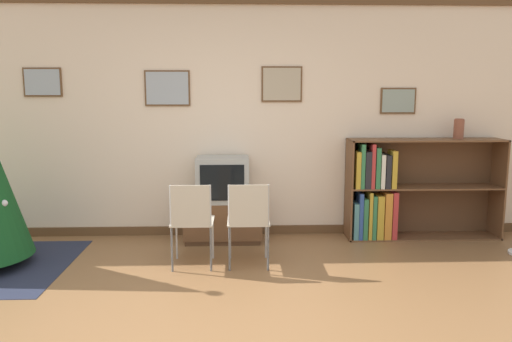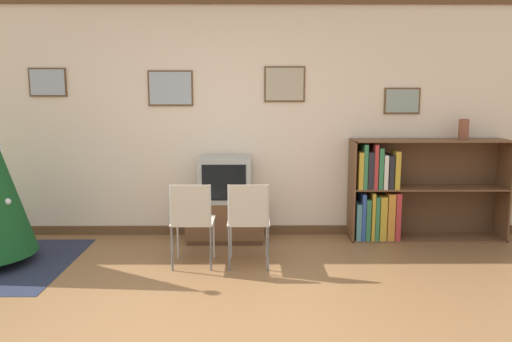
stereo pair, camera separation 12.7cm
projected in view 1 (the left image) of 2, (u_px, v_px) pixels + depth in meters
ground_plane at (213, 338)px, 3.40m from camera, size 24.00×24.00×0.00m
wall_back at (222, 118)px, 5.68m from camera, size 9.00×0.11×2.70m
tv_console at (223, 221)px, 5.58m from camera, size 0.86×0.44×0.45m
television at (223, 179)px, 5.50m from camera, size 0.57×0.43×0.49m
folding_chair_left at (192, 220)px, 4.67m from camera, size 0.40×0.40×0.82m
folding_chair_right at (249, 219)px, 4.69m from camera, size 0.40×0.40×0.82m
bookshelf at (395, 191)px, 5.64m from camera, size 1.73×0.36×1.13m
vase at (459, 128)px, 5.58m from camera, size 0.11×0.11×0.23m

